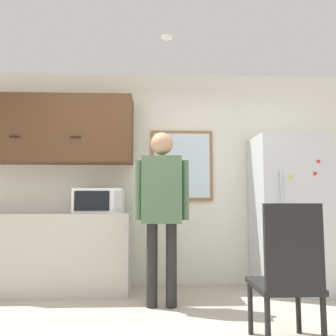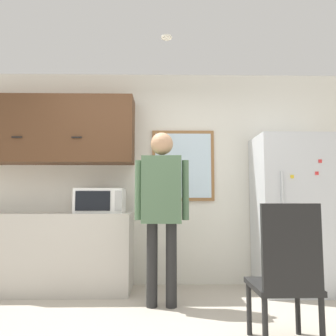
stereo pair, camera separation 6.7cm
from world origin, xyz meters
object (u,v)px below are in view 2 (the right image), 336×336
object	(u,v)px
microwave	(100,201)
refrigerator	(292,213)
person	(162,199)
chair	(286,272)

from	to	relation	value
microwave	refrigerator	world-z (taller)	refrigerator
person	refrigerator	distance (m)	1.62
microwave	refrigerator	bearing A→B (deg)	-0.49
person	chair	xyz separation A→B (m)	(0.89, -0.97, -0.52)
person	refrigerator	world-z (taller)	refrigerator
person	chair	bearing A→B (deg)	-44.35
person	refrigerator	bearing A→B (deg)	21.40
person	chair	distance (m)	1.42
chair	person	bearing A→B (deg)	-48.10
chair	microwave	bearing A→B (deg)	-43.72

